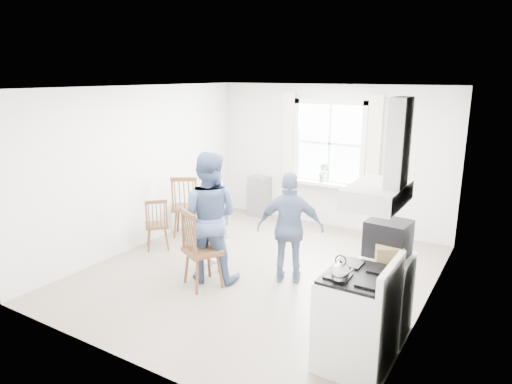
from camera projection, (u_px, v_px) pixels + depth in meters
name	position (u px, v px, depth m)	size (l,w,h in m)	color
room_shell	(260.00, 184.00, 6.27)	(4.62, 5.12, 2.64)	gray
window_assembly	(329.00, 149.00, 8.25)	(1.88, 0.24, 1.70)	white
range_hood	(384.00, 177.00, 3.96)	(0.45, 0.76, 0.94)	white
shelf_unit	(259.00, 196.00, 9.12)	(0.40, 0.30, 0.80)	slate
gas_stove	(357.00, 319.00, 4.39)	(0.68, 0.76, 1.12)	white
kettle	(340.00, 272.00, 4.12)	(0.17, 0.17, 0.25)	silver
low_cabinet	(385.00, 295.00, 4.95)	(0.50, 0.55, 0.90)	white
stereo_stack	(388.00, 238.00, 4.81)	(0.45, 0.41, 0.38)	black
cardboard_box	(390.00, 255.00, 4.64)	(0.27, 0.19, 0.18)	#9F804D
windsor_chair_a	(185.00, 200.00, 7.83)	(0.63, 0.63, 1.10)	#4D2D19
windsor_chair_b	(194.00, 241.00, 5.95)	(0.61, 0.61, 1.09)	#4D2D19
windsor_chair_c	(157.00, 219.00, 7.27)	(0.50, 0.51, 0.86)	#4D2D19
person_left	(215.00, 213.00, 6.55)	(0.61, 0.61, 1.67)	silver
person_mid	(208.00, 217.00, 6.16)	(0.87, 0.87, 1.79)	#485B86
person_right	(290.00, 228.00, 6.12)	(0.90, 0.90, 1.53)	navy
potted_plant	(323.00, 173.00, 8.31)	(0.20, 0.20, 0.36)	#306D31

